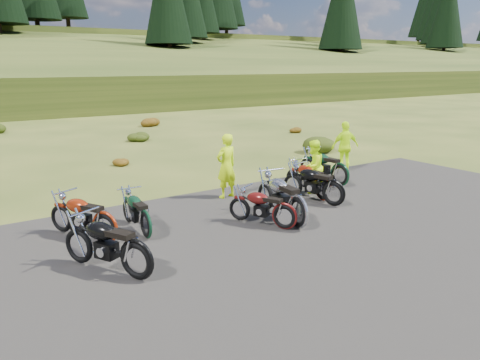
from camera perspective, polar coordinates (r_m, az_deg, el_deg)
ground at (r=11.29m, az=3.68°, el=-6.27°), size 300.00×300.00×0.00m
gravel_pad at (r=9.90m, az=10.84°, el=-9.51°), size 20.00×12.00×0.04m
conifer_33 at (r=98.18m, az=12.27°, el=20.51°), size 6.16×6.16×16.00m
conifer_34 at (r=106.69m, az=12.22°, el=20.34°), size 5.72×5.72×15.00m
conifer_35 at (r=115.20m, az=12.18°, el=20.19°), size 5.28×5.28×14.00m
conifer_37 at (r=112.45m, az=24.05°, el=18.85°), size 7.48×7.48×19.00m
conifer_38 at (r=120.80m, az=23.18°, el=18.85°), size 7.04×7.04×18.00m
conifer_39 at (r=129.17m, az=22.42°, el=18.84°), size 6.60×6.60×17.00m
conifer_40 at (r=137.56m, az=21.76°, el=18.83°), size 6.16×6.16×16.00m
conifer_41 at (r=145.88m, az=21.14°, el=18.51°), size 5.72×5.72×15.00m
shrub_4 at (r=18.95m, az=-14.51°, el=2.36°), size 0.77×0.77×0.45m
shrub_5 at (r=24.83m, az=-12.36°, el=5.33°), size 1.03×1.03×0.61m
shrub_6 at (r=30.78m, az=-11.03°, el=7.16°), size 1.30×1.30×0.77m
shrub_7 at (r=21.68m, az=9.72°, el=4.65°), size 1.56×1.56×0.92m
shrub_8 at (r=27.53m, az=6.50°, el=6.22°), size 0.77×0.77×0.45m
motorcycle_0 at (r=9.04m, az=-12.32°, el=-11.92°), size 1.67×2.32×1.16m
motorcycle_1 at (r=10.93m, az=-15.96°, el=-7.51°), size 1.57×2.15×1.08m
motorcycle_2 at (r=11.00m, az=-11.30°, el=-7.09°), size 0.70×1.90×0.98m
motorcycle_3 at (r=11.51m, az=7.00°, el=-5.94°), size 1.07×2.42×1.23m
motorcycle_4 at (r=11.39m, az=5.41°, el=-6.12°), size 1.38×1.94×0.97m
motorcycle_5 at (r=13.41m, az=11.26°, el=-3.22°), size 1.17×2.21×1.10m
motorcycle_6 at (r=13.88m, az=10.02°, el=-2.56°), size 0.72×2.05×1.07m
motorcycle_7 at (r=15.59m, az=12.02°, el=-0.82°), size 0.86×2.21×1.14m
person_middle at (r=13.76m, az=-1.68°, el=1.60°), size 0.75×0.54×1.91m
person_right_a at (r=14.50m, az=8.90°, el=1.52°), size 0.97×0.87×1.63m
person_right_b at (r=17.61m, az=12.67°, el=3.90°), size 1.16×0.71×1.85m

